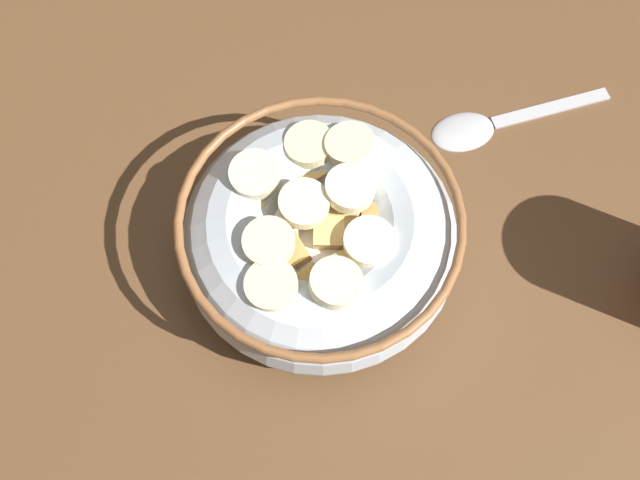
{
  "coord_description": "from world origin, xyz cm",
  "views": [
    {
      "loc": [
        13.25,
        -13.83,
        46.44
      ],
      "look_at": [
        0.0,
        0.0,
        3.0
      ],
      "focal_mm": 41.42,
      "sensor_mm": 36.0,
      "label": 1
    }
  ],
  "objects": [
    {
      "name": "spoon",
      "position": [
        1.38,
        15.78,
        0.35
      ],
      "size": [
        8.77,
        13.28,
        0.8
      ],
      "color": "#B7B7BC",
      "rests_on": "ground_plane"
    },
    {
      "name": "ground_plane",
      "position": [
        0.0,
        0.0,
        -1.0
      ],
      "size": [
        109.27,
        109.27,
        2.0
      ],
      "primitive_type": "cube",
      "color": "brown"
    },
    {
      "name": "cereal_bowl",
      "position": [
        -0.01,
        0.0,
        3.52
      ],
      "size": [
        17.82,
        17.82,
        7.23
      ],
      "color": "#B2BCC6",
      "rests_on": "ground_plane"
    }
  ]
}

